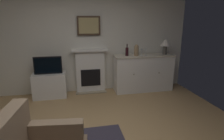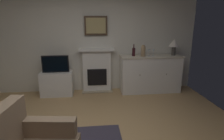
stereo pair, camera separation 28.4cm
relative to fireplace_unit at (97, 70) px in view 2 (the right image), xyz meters
The scene contains 11 objects.
wall_rear 0.80m from the fireplace_unit, 134.85° to the left, with size 5.30×0.06×2.66m, color silver.
fireplace_unit is the anchor object (origin of this frame).
framed_picture 1.10m from the fireplace_unit, 90.00° to the left, with size 0.55×0.04×0.45m.
sideboard_cabinet 1.36m from the fireplace_unit, ahead, with size 1.51×0.49×0.93m.
table_lamp 2.02m from the fireplace_unit, ahead, with size 0.26×0.26×0.40m.
wine_bottle 1.04m from the fireplace_unit, 11.12° to the right, with size 0.08×0.08×0.29m.
wine_glass_left 1.38m from the fireplace_unit, ahead, with size 0.07×0.07×0.16m.
wine_glass_center 1.48m from the fireplace_unit, ahead, with size 0.07×0.07×0.16m.
vase_decorative 1.25m from the fireplace_unit, 11.48° to the right, with size 0.11×0.11×0.28m.
tv_cabinet 1.02m from the fireplace_unit, behind, with size 0.75×0.42×0.58m.
tv_set 1.02m from the fireplace_unit, 169.23° to the right, with size 0.62×0.07×0.40m.
Camera 2 is at (0.03, -2.26, 1.77)m, focal length 29.96 mm.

